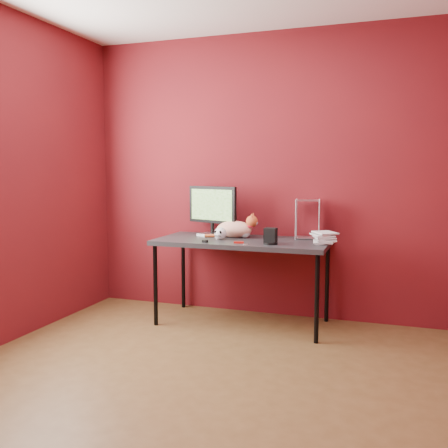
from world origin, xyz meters
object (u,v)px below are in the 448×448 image
(book_stack, at_px, (316,179))
(speaker, at_px, (271,237))
(cat, at_px, (235,229))
(skull_mug, at_px, (220,233))
(monitor, at_px, (212,208))
(desk, at_px, (242,245))

(book_stack, bearing_deg, speaker, -150.81)
(cat, xyz_separation_m, skull_mug, (-0.08, -0.17, -0.02))
(skull_mug, distance_m, speaker, 0.50)
(monitor, relative_size, skull_mug, 4.57)
(cat, height_order, speaker, cat)
(desk, distance_m, book_stack, 0.86)
(desk, relative_size, speaker, 11.16)
(book_stack, bearing_deg, skull_mug, -175.91)
(monitor, relative_size, speaker, 3.80)
(cat, bearing_deg, monitor, 166.48)
(desk, relative_size, monitor, 2.94)
(monitor, bearing_deg, skull_mug, -36.85)
(monitor, height_order, speaker, monitor)
(desk, height_order, speaker, speaker)
(monitor, bearing_deg, cat, 3.96)
(speaker, bearing_deg, book_stack, 31.85)
(cat, relative_size, skull_mug, 4.29)
(cat, xyz_separation_m, book_stack, (0.73, -0.11, 0.45))
(skull_mug, xyz_separation_m, book_stack, (0.81, 0.06, 0.48))
(cat, distance_m, speaker, 0.50)
(monitor, height_order, book_stack, book_stack)
(monitor, distance_m, cat, 0.30)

